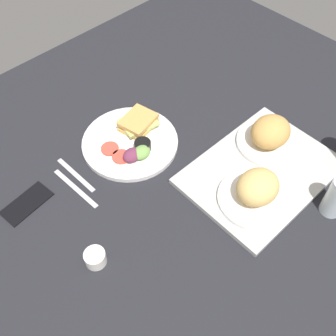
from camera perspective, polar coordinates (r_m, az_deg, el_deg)
ground_plane at (r=123.09cm, az=-0.30°, el=-0.26°), size 190.00×150.00×3.00cm
serving_tray at (r=122.88cm, az=13.16°, el=-0.58°), size 45.53×33.72×1.60cm
bread_plate_near at (r=126.35cm, az=14.45°, el=4.61°), size 20.18×20.18×10.38cm
bread_plate_far at (r=112.36cm, az=12.60°, el=-3.23°), size 20.61×20.61×10.15cm
plate_with_salad at (r=127.21cm, az=-5.16°, el=3.98°), size 30.65×30.65×5.40cm
espresso_cup at (r=105.55cm, az=-10.42°, el=-12.59°), size 5.60×5.60×4.00cm
fork at (r=122.99cm, az=-13.12°, el=-0.93°), size 1.91×17.03×0.50cm
knife at (r=120.02cm, az=-13.16°, el=-2.83°), size 2.37×19.05×0.50cm
cell_phone at (r=120.80cm, az=-19.66°, el=-4.76°), size 15.13×8.80×0.80cm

